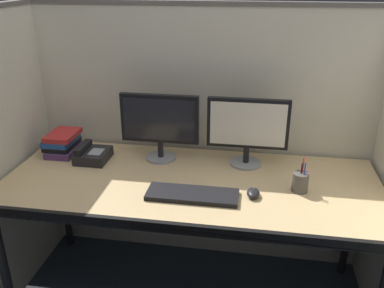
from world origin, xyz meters
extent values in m
cube|color=beige|center=(0.00, 0.74, 0.78)|extent=(2.20, 0.05, 1.55)
cube|color=#605B56|center=(0.00, 0.74, 1.56)|extent=(2.21, 0.06, 0.02)
cube|color=tan|center=(0.00, 0.30, 0.72)|extent=(1.90, 0.80, 0.04)
cube|color=black|center=(0.00, -0.09, 0.72)|extent=(1.90, 0.02, 0.05)
cylinder|color=black|center=(-0.89, -0.04, 0.35)|extent=(0.04, 0.04, 0.70)
cylinder|color=black|center=(-0.89, 0.64, 0.35)|extent=(0.04, 0.04, 0.70)
cylinder|color=black|center=(0.89, 0.64, 0.35)|extent=(0.04, 0.04, 0.70)
cylinder|color=gray|center=(-0.21, 0.53, 0.75)|extent=(0.17, 0.17, 0.01)
cylinder|color=black|center=(-0.21, 0.53, 0.80)|extent=(0.03, 0.03, 0.09)
cube|color=black|center=(-0.21, 0.53, 0.98)|extent=(0.43, 0.03, 0.27)
cube|color=black|center=(-0.21, 0.52, 0.98)|extent=(0.39, 0.01, 0.23)
cylinder|color=gray|center=(0.27, 0.53, 0.75)|extent=(0.17, 0.17, 0.01)
cylinder|color=black|center=(0.27, 0.53, 0.80)|extent=(0.03, 0.03, 0.09)
cube|color=black|center=(0.27, 0.53, 0.98)|extent=(0.43, 0.03, 0.27)
cube|color=silver|center=(0.27, 0.52, 0.98)|extent=(0.39, 0.01, 0.23)
cube|color=black|center=(0.04, 0.14, 0.75)|extent=(0.43, 0.15, 0.02)
ellipsoid|color=black|center=(0.32, 0.19, 0.76)|extent=(0.06, 0.10, 0.03)
cylinder|color=#59595B|center=(0.32, 0.21, 0.77)|extent=(0.01, 0.01, 0.01)
cylinder|color=#4C4742|center=(0.54, 0.28, 0.79)|extent=(0.08, 0.08, 0.09)
cylinder|color=red|center=(0.54, 0.29, 0.83)|extent=(0.01, 0.01, 0.16)
cylinder|color=#263FB2|center=(0.55, 0.27, 0.82)|extent=(0.01, 0.01, 0.14)
cylinder|color=black|center=(0.54, 0.28, 0.82)|extent=(0.01, 0.01, 0.14)
cube|color=#4C3366|center=(-0.78, 0.51, 0.76)|extent=(0.15, 0.21, 0.04)
cube|color=black|center=(-0.79, 0.53, 0.79)|extent=(0.15, 0.21, 0.03)
cube|color=#1E478C|center=(-0.79, 0.52, 0.82)|extent=(0.15, 0.21, 0.03)
cube|color=#B22626|center=(-0.78, 0.52, 0.85)|extent=(0.15, 0.21, 0.03)
cube|color=black|center=(-0.58, 0.45, 0.77)|extent=(0.17, 0.19, 0.06)
cube|color=black|center=(-0.63, 0.45, 0.81)|extent=(0.04, 0.17, 0.03)
cube|color=gray|center=(-0.55, 0.44, 0.80)|extent=(0.07, 0.09, 0.00)
camera|label=1|loc=(0.30, -1.51, 1.72)|focal=38.30mm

